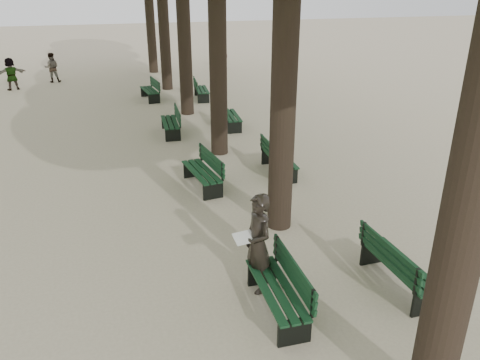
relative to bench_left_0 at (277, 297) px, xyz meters
name	(u,v)px	position (x,y,z in m)	size (l,w,h in m)	color
ground	(261,327)	(-0.37, -0.29, -0.27)	(120.00, 120.00, 0.00)	#C2B292
bench_left_0	(277,297)	(0.00, 0.00, 0.00)	(0.64, 1.82, 0.92)	black
bench_left_1	(202,178)	(0.00, 5.25, 0.00)	(0.77, 1.85, 0.92)	black
bench_left_2	(171,127)	(0.00, 10.09, 0.00)	(0.70, 1.84, 0.92)	black
bench_left_3	(150,94)	(0.00, 15.61, 0.00)	(0.74, 1.85, 0.92)	black
bench_right_0	(398,273)	(2.27, -0.01, 0.00)	(0.59, 1.80, 0.92)	black
bench_right_1	(279,164)	(2.27, 5.56, 0.00)	(0.67, 1.83, 0.92)	black
bench_right_2	(231,120)	(2.27, 10.31, 0.00)	(0.76, 1.85, 0.92)	black
bench_right_3	(202,93)	(2.27, 15.02, 0.00)	(0.79, 1.86, 0.92)	black
man_with_map	(258,244)	(-0.09, 0.69, 0.62)	(0.66, 0.76, 1.79)	black
pedestrian_c	(223,56)	(5.43, 22.76, 0.51)	(0.91, 0.31, 1.56)	#262628
pedestrian_a	(52,68)	(-4.41, 21.32, 0.50)	(0.75, 0.31, 1.54)	#262628
pedestrian_e	(11,74)	(-6.22, 19.84, 0.52)	(1.46, 0.32, 1.58)	#262628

